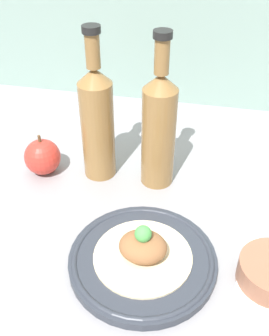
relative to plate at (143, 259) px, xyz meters
The scene contains 6 objects.
ground_plane 5.80cm from the plate, 37.54° to the left, with size 180.00×110.00×4.00cm, color gray.
plate is the anchor object (origin of this frame).
plated_food 2.39cm from the plate, 165.96° to the right, with size 15.38×15.38×6.47cm.
cider_bottle_left 27.30cm from the plate, 121.61° to the left, with size 6.33×6.33×29.63cm.
cider_bottle_right 24.01cm from the plate, 93.77° to the left, with size 6.33×6.33×29.63cm.
apple 30.99cm from the plate, 141.96° to the left, with size 7.27×7.27×8.66cm.
Camera 1 is at (3.35, -42.67, 49.23)cm, focal length 42.00 mm.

